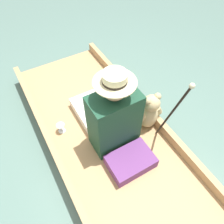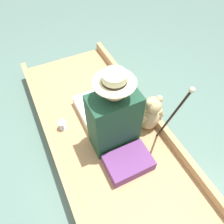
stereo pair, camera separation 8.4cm
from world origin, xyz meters
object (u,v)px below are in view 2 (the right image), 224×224
object	(u,v)px
wine_glass	(62,124)
seated_person	(110,116)
teddy_bear	(151,114)
walking_cane	(175,113)

from	to	relation	value
wine_glass	seated_person	bearing A→B (deg)	-35.27
teddy_bear	seated_person	bearing A→B (deg)	167.62
seated_person	teddy_bear	xyz separation A→B (m)	(0.41, -0.09, -0.10)
teddy_bear	walking_cane	world-z (taller)	walking_cane
teddy_bear	walking_cane	bearing A→B (deg)	-84.24
teddy_bear	wine_glass	xyz separation A→B (m)	(-0.82, 0.38, -0.14)
teddy_bear	wine_glass	size ratio (longest dim) A/B	4.35
seated_person	teddy_bear	bearing A→B (deg)	-7.40
teddy_bear	walking_cane	xyz separation A→B (m)	(0.03, -0.25, 0.29)
wine_glass	walking_cane	world-z (taller)	walking_cane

